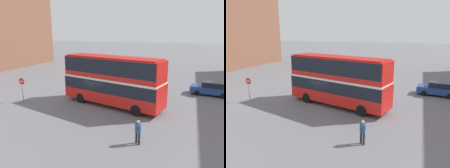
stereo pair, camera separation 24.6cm
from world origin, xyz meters
TOP-DOWN VIEW (x-y plane):
  - ground_plane at (0.00, 0.00)m, footprint 240.00×240.00m
  - double_decker_bus at (1.54, 0.05)m, footprint 10.69×5.00m
  - pedestrian_foreground at (5.75, -6.57)m, footprint 0.56×0.56m
  - parked_car_kerb_near at (11.10, 7.31)m, footprint 4.57×2.36m
  - no_entry_sign at (-7.65, -2.02)m, footprint 0.67×0.08m

SIDE VIEW (x-z plane):
  - ground_plane at x=0.00m, z-range 0.00..0.00m
  - parked_car_kerb_near at x=11.10m, z-range 0.00..1.59m
  - pedestrian_foreground at x=5.75m, z-range 0.19..1.86m
  - no_entry_sign at x=-7.65m, z-range 0.45..2.99m
  - double_decker_bus at x=1.54m, z-range 0.35..5.25m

